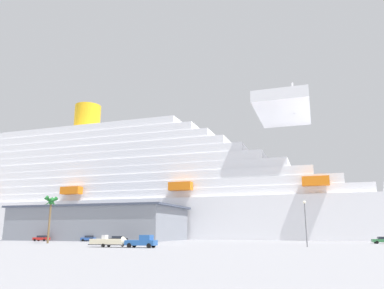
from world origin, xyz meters
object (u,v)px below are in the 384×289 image
at_px(small_boat_on_trailer, 111,242).
at_px(parked_car_green_wagon, 384,240).
at_px(street_lamp, 305,217).
at_px(palm_tree, 51,205).
at_px(parked_car_black_coupe, 118,239).
at_px(parked_car_blue_suv, 89,238).
at_px(cruise_ship, 137,194).
at_px(pickup_truck, 142,242).
at_px(parked_car_red_hatchback, 42,238).

height_order(small_boat_on_trailer, parked_car_green_wagon, small_boat_on_trailer).
bearing_deg(parked_car_green_wagon, street_lamp, -129.83).
distance_m(small_boat_on_trailer, parked_car_green_wagon, 61.60).
relative_size(palm_tree, street_lamp, 1.33).
xyz_separation_m(small_boat_on_trailer, palm_tree, (-23.61, 16.36, 8.01)).
xyz_separation_m(parked_car_green_wagon, parked_car_black_coupe, (-64.00, -3.23, -0.00)).
bearing_deg(palm_tree, parked_car_blue_suv, 84.48).
distance_m(parked_car_green_wagon, parked_car_blue_suv, 75.36).
distance_m(small_boat_on_trailer, parked_car_blue_suv, 40.22).
bearing_deg(parked_car_blue_suv, parked_car_green_wagon, -2.26).
xyz_separation_m(palm_tree, parked_car_blue_suv, (1.68, 17.35, -8.14)).
relative_size(cruise_ship, palm_tree, 20.32).
bearing_deg(parked_car_blue_suv, pickup_truck, -50.64).
relative_size(cruise_ship, street_lamp, 26.94).
bearing_deg(cruise_ship, parked_car_red_hatchback, -104.23).
xyz_separation_m(small_boat_on_trailer, parked_car_red_hatchback, (-36.20, 32.58, -0.12)).
bearing_deg(parked_car_black_coupe, parked_car_blue_suv, 151.27).
bearing_deg(parked_car_green_wagon, small_boat_on_trailer, -150.06).
height_order(cruise_ship, parked_car_green_wagon, cruise_ship).
relative_size(small_boat_on_trailer, street_lamp, 1.06).
distance_m(parked_car_black_coupe, parked_car_red_hatchback, 26.08).
bearing_deg(pickup_truck, street_lamp, 17.45).
bearing_deg(parked_car_black_coupe, pickup_truck, -59.10).
height_order(pickup_truck, palm_tree, palm_tree).
distance_m(pickup_truck, small_boat_on_trailer, 6.19).
relative_size(cruise_ship, pickup_truck, 39.46).
relative_size(street_lamp, parked_car_green_wagon, 1.75).
xyz_separation_m(cruise_ship, parked_car_red_hatchback, (-11.28, -44.49, -16.64)).
distance_m(pickup_truck, parked_car_blue_suv, 44.29).
bearing_deg(parked_car_red_hatchback, parked_car_green_wagon, -1.18).
bearing_deg(cruise_ship, parked_car_black_coupe, -73.90).
relative_size(cruise_ship, parked_car_black_coupe, 48.67).
height_order(small_boat_on_trailer, street_lamp, street_lamp).
bearing_deg(small_boat_on_trailer, pickup_truck, -4.93).
height_order(palm_tree, parked_car_red_hatchback, palm_tree).
height_order(pickup_truck, small_boat_on_trailer, pickup_truck).
distance_m(palm_tree, parked_car_black_coupe, 18.95).
height_order(pickup_truck, parked_car_black_coupe, pickup_truck).
bearing_deg(parked_car_green_wagon, palm_tree, -169.42).
relative_size(palm_tree, parked_car_blue_suv, 2.46).
xyz_separation_m(cruise_ship, palm_tree, (1.32, -60.71, -8.51)).
relative_size(palm_tree, parked_car_black_coupe, 2.40).
bearing_deg(pickup_truck, parked_car_green_wagon, 33.52).
xyz_separation_m(cruise_ship, parked_car_green_wagon, (78.30, -46.33, -16.64)).
xyz_separation_m(small_boat_on_trailer, parked_car_black_coupe, (-10.62, 27.51, -0.12)).
bearing_deg(parked_car_black_coupe, small_boat_on_trailer, -68.89).
height_order(small_boat_on_trailer, parked_car_red_hatchback, small_boat_on_trailer).
relative_size(pickup_truck, palm_tree, 0.51).
distance_m(street_lamp, parked_car_red_hatchback, 75.13).
distance_m(parked_car_red_hatchback, parked_car_blue_suv, 14.32).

